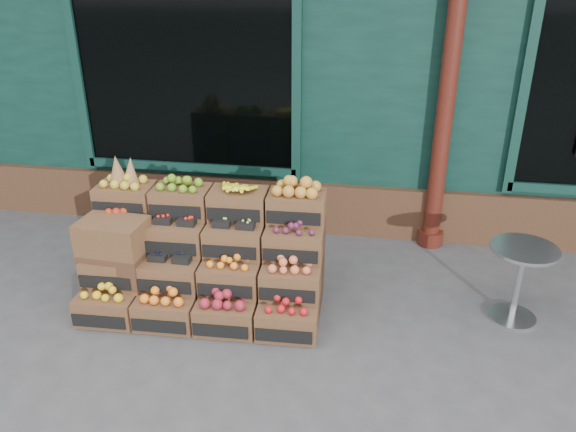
# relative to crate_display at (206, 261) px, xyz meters

# --- Properties ---
(ground) EXTENTS (60.00, 60.00, 0.00)m
(ground) POSITION_rel_crate_display_xyz_m (0.94, -0.53, -0.41)
(ground) COLOR #414144
(ground) RESTS_ON ground
(crate_display) EXTENTS (2.17, 1.12, 1.33)m
(crate_display) POSITION_rel_crate_display_xyz_m (0.00, 0.00, 0.00)
(crate_display) COLOR brown
(crate_display) RESTS_ON ground
(spare_crates) EXTENTS (0.60, 0.43, 0.86)m
(spare_crates) POSITION_rel_crate_display_xyz_m (-0.77, -0.21, 0.02)
(spare_crates) COLOR brown
(spare_crates) RESTS_ON ground
(bistro_table) EXTENTS (0.57, 0.57, 0.72)m
(bistro_table) POSITION_rel_crate_display_xyz_m (2.78, 0.15, 0.04)
(bistro_table) COLOR silver
(bistro_table) RESTS_ON ground
(shopkeeper) EXTENTS (0.87, 0.64, 2.17)m
(shopkeeper) POSITION_rel_crate_display_xyz_m (-0.49, 2.37, 0.67)
(shopkeeper) COLOR #1A5C32
(shopkeeper) RESTS_ON ground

